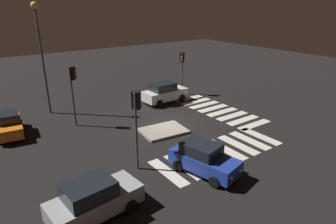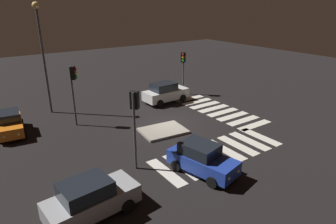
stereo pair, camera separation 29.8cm
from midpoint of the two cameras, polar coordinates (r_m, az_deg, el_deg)
name	(u,v)px [view 1 (the left image)]	position (r m, az deg, el deg)	size (l,w,h in m)	color
ground_plane	(168,124)	(22.77, -0.38, -2.36)	(80.00, 80.00, 0.00)	black
traffic_island	(163,131)	(21.39, -1.30, -3.68)	(3.42, 2.71, 0.18)	gray
car_white	(165,93)	(27.56, -1.00, 3.82)	(4.38, 2.15, 1.88)	silver
car_orange	(9,124)	(23.61, -28.92, -2.13)	(2.05, 3.84, 1.62)	orange
car_silver	(94,199)	(13.65, -14.87, -16.16)	(4.24, 2.25, 1.79)	#9EA0A5
car_blue	(204,159)	(16.36, 6.43, -9.02)	(2.52, 4.16, 1.71)	#1E389E
traffic_light_south	(136,111)	(15.70, -6.72, 0.11)	(0.53, 0.54, 4.53)	#47474C
traffic_light_west	(73,82)	(22.52, -18.41, 5.62)	(0.53, 0.54, 4.58)	#47474C
traffic_light_north	(182,63)	(29.42, 2.47, 9.57)	(0.54, 0.54, 4.30)	#47474C
street_lamp	(40,42)	(25.72, -24.03, 12.39)	(0.56, 0.56, 8.95)	#47474C
crosswalk_near	(220,152)	(18.90, 9.57, -7.73)	(8.75, 3.20, 0.02)	silver
crosswalk_side	(218,110)	(26.00, 9.32, 0.37)	(3.20, 8.75, 0.02)	silver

